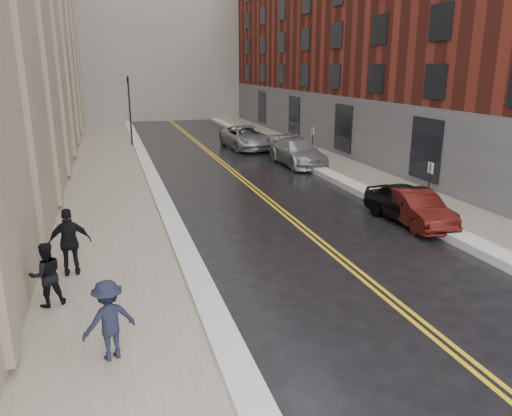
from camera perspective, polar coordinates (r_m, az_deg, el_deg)
ground at (r=11.35m, az=8.62°, el=-15.61°), size 160.00×160.00×0.00m
sidewalk_left at (r=25.37m, az=-16.54°, el=2.00°), size 4.00×64.00×0.15m
sidewalk_right at (r=28.64m, az=11.55°, el=3.88°), size 3.00×64.00×0.15m
lane_stripe_a at (r=26.25m, az=-1.36°, el=2.95°), size 0.12×64.00×0.01m
lane_stripe_b at (r=26.31m, az=-0.86°, el=2.99°), size 0.12×64.00×0.01m
snow_ridge_left at (r=25.45m, az=-11.38°, el=2.51°), size 0.70×60.80×0.26m
snow_ridge_right at (r=27.82m, az=8.18°, el=3.85°), size 0.85×60.80×0.30m
building_right at (r=38.58m, az=19.10°, el=19.74°), size 14.00×50.00×18.00m
traffic_signal at (r=38.83m, az=-14.25°, el=11.31°), size 0.18×0.15×5.20m
parking_sign_near at (r=21.16m, az=19.17°, el=2.64°), size 0.06×0.35×2.23m
parking_sign_far at (r=31.50m, az=6.49°, el=7.55°), size 0.06×0.35×2.23m
car_black at (r=20.36m, az=17.16°, el=0.47°), size 2.25×4.42×1.44m
car_maroon at (r=20.02m, az=17.84°, el=-0.00°), size 1.78×4.17×1.34m
car_silver_near at (r=30.93m, az=4.77°, el=6.40°), size 2.38×5.57×1.60m
car_silver_far at (r=37.03m, az=-1.11°, el=8.06°), size 3.11×6.09×1.65m
pedestrian_a at (r=13.38m, az=-22.85°, el=-7.02°), size 0.95×0.83×1.64m
pedestrian_b at (r=10.67m, az=-16.45°, el=-12.17°), size 1.24×0.97×1.70m
pedestrian_c at (r=15.00m, az=-20.49°, el=-3.67°), size 1.17×0.52×1.96m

